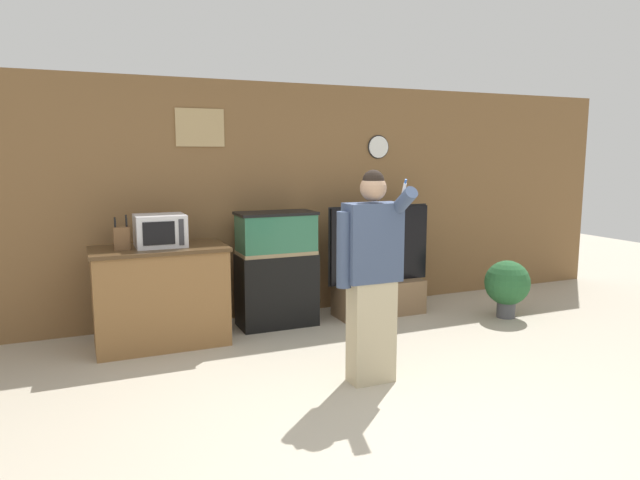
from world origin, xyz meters
name	(u,v)px	position (x,y,z in m)	size (l,w,h in m)	color
ground_plane	(366,421)	(0.00, 0.00, 0.00)	(18.00, 18.00, 0.00)	#B2A893
wall_back_paneled	(248,201)	(0.00, 2.83, 1.30)	(10.00, 0.08, 2.60)	brown
counter_island	(161,296)	(-1.05, 2.22, 0.48)	(1.25, 0.69, 0.95)	brown
microwave	(160,231)	(-1.03, 2.25, 1.10)	(0.46, 0.40, 0.30)	silver
knife_block	(122,238)	(-1.38, 2.20, 1.06)	(0.14, 0.09, 0.32)	brown
aquarium_on_stand	(277,269)	(0.17, 2.37, 0.61)	(0.82, 0.43, 1.22)	black
tv_on_stand	(379,283)	(1.38, 2.31, 0.36)	(1.25, 0.40, 1.25)	brown
person_standing	(371,274)	(0.36, 0.61, 0.89)	(0.54, 0.40, 1.70)	#BCAD89
potted_plant	(507,284)	(2.64, 1.63, 0.38)	(0.50, 0.50, 0.65)	#4C4C51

